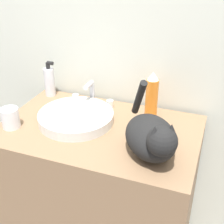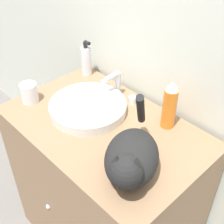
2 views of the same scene
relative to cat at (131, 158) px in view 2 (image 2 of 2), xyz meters
name	(u,v)px [view 2 (image 2 of 2)]	position (x,y,z in m)	size (l,w,h in m)	color
wall_back	(163,1)	(-0.25, 0.42, 0.35)	(6.00, 0.05, 2.50)	silver
vanity_cabinet	(105,190)	(-0.25, 0.11, -0.49)	(0.83, 0.54, 0.82)	#8C6B4C
sink_basin	(88,107)	(-0.36, 0.12, -0.06)	(0.33, 0.33, 0.04)	silver
faucet	(117,86)	(-0.36, 0.29, -0.03)	(0.21, 0.09, 0.13)	silver
cat	(131,158)	(0.00, 0.00, 0.00)	(0.28, 0.35, 0.24)	black
soap_bottle	(86,60)	(-0.60, 0.32, 0.00)	(0.05, 0.05, 0.18)	silver
spray_bottle	(170,105)	(-0.07, 0.29, 0.02)	(0.06, 0.06, 0.21)	orange
cup	(29,93)	(-0.60, -0.01, -0.04)	(0.07, 0.07, 0.09)	white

